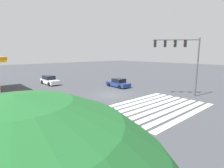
{
  "coord_description": "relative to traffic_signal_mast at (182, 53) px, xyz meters",
  "views": [
    {
      "loc": [
        -15.01,
        -16.9,
        5.53
      ],
      "look_at": [
        0.0,
        0.0,
        1.49
      ],
      "focal_mm": 28.0,
      "sensor_mm": 36.0,
      "label": 1
    }
  ],
  "objects": [
    {
      "name": "ground_plane",
      "position": [
        -6.17,
        6.17,
        -5.53
      ],
      "size": [
        153.7,
        153.7,
        0.0
      ],
      "primitive_type": "plane",
      "color": "#3D3F44"
    },
    {
      "name": "crosswalk_markings",
      "position": [
        -6.17,
        -0.77,
        -5.53
      ],
      "size": [
        10.9,
        7.25,
        0.01
      ],
      "rotation": [
        0.0,
        0.0,
        1.57
      ],
      "color": "silver",
      "rests_on": "ground_plane"
    },
    {
      "name": "traffic_signal_mast",
      "position": [
        0.0,
        0.0,
        0.0
      ],
      "size": [
        4.13,
        4.13,
        7.37
      ],
      "rotation": [
        0.0,
        0.0,
        2.36
      ],
      "color": "#47474C",
      "rests_on": "ground_plane"
    },
    {
      "name": "car_1",
      "position": [
        -9.1,
        19.65,
        -4.82
      ],
      "size": [
        2.02,
        4.78,
        1.53
      ],
      "rotation": [
        0.0,
        0.0,
        -1.54
      ],
      "color": "silver",
      "rests_on": "ground_plane"
    },
    {
      "name": "car_2",
      "position": [
        -1.64,
        9.72,
        -4.9
      ],
      "size": [
        2.13,
        4.37,
        1.41
      ],
      "rotation": [
        0.0,
        0.0,
        1.54
      ],
      "color": "navy",
      "rests_on": "ground_plane"
    },
    {
      "name": "pedestrian",
      "position": [
        -14.34,
        -1.61,
        -4.52
      ],
      "size": [
        0.41,
        0.41,
        1.8
      ],
      "rotation": [
        0.0,
        0.0,
        0.76
      ],
      "color": "#232842",
      "rests_on": "ground_plane"
    }
  ]
}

